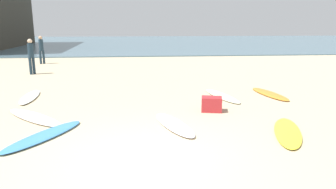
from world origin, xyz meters
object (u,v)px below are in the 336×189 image
surfboard_0 (270,94)px  surfboard_1 (34,117)px  surfboard_3 (44,135)px  beachgoer_mid (31,55)px  surfboard_4 (222,96)px  surfboard_5 (174,124)px  beachgoer_near (41,48)px  surfboard_6 (288,132)px  surfboard_2 (30,97)px  beach_cooler (212,104)px

surfboard_0 → surfboard_1: 7.93m
surfboard_1 → surfboard_3: surfboard_3 is taller
surfboard_1 → surfboard_3: (0.71, -1.53, 0.00)m
surfboard_3 → beachgoer_mid: 10.06m
surfboard_0 → surfboard_4: size_ratio=0.94×
surfboard_0 → surfboard_5: 5.01m
surfboard_0 → beachgoer_near: beachgoer_near is taller
surfboard_0 → beachgoer_near: (-10.95, 10.13, 0.96)m
surfboard_1 → beachgoer_near: 12.78m
surfboard_5 → surfboard_6: (2.61, -0.79, -0.01)m
beachgoer_mid → surfboard_0: bearing=-86.4°
surfboard_0 → surfboard_1: bearing=-172.2°
surfboard_0 → surfboard_2: 8.55m
surfboard_0 → beach_cooler: 3.26m
surfboard_2 → beachgoer_near: beachgoer_near is taller
beachgoer_mid → surfboard_1: bearing=-129.0°
surfboard_6 → beach_cooler: size_ratio=3.81×
surfboard_1 → beachgoer_mid: bearing=62.4°
surfboard_4 → surfboard_6: 3.89m
surfboard_2 → surfboard_3: bearing=106.2°
surfboard_1 → surfboard_6: 6.61m
beachgoer_mid → beachgoer_near: bearing=43.2°
surfboard_1 → beachgoer_mid: (-2.55, 7.94, 0.97)m
surfboard_4 → surfboard_5: size_ratio=1.13×
surfboard_1 → surfboard_4: (5.81, 2.06, -0.00)m
surfboard_2 → surfboard_5: bearing=137.2°
surfboard_5 → beachgoer_mid: 10.99m
beach_cooler → surfboard_5: bearing=-135.1°
surfboard_3 → surfboard_5: size_ratio=1.11×
surfboard_2 → beach_cooler: size_ratio=3.85×
beachgoer_near → beachgoer_mid: (0.77, -4.36, 0.01)m
surfboard_5 → beachgoer_near: bearing=-78.7°
surfboard_0 → beach_cooler: bearing=-151.7°
surfboard_2 → beach_cooler: beach_cooler is taller
surfboard_4 → surfboard_2: bearing=-16.0°
surfboard_0 → beachgoer_mid: beachgoer_mid is taller
surfboard_5 → beach_cooler: beach_cooler is taller
surfboard_4 → surfboard_5: surfboard_5 is taller
surfboard_5 → surfboard_4: bearing=-140.6°
surfboard_1 → beachgoer_mid: size_ratio=1.44×
surfboard_0 → beachgoer_near: 14.95m
surfboard_6 → beachgoer_near: 17.13m
surfboard_5 → surfboard_3: bearing=-6.9°
surfboard_1 → surfboard_6: (6.36, -1.80, -0.00)m
surfboard_4 → surfboard_5: bearing=43.8°
surfboard_3 → beachgoer_mid: (-3.26, 9.47, 0.97)m
surfboard_0 → surfboard_5: surfboard_5 is taller
surfboard_3 → surfboard_4: surfboard_3 is taller
surfboard_4 → surfboard_1: bearing=7.2°
beachgoer_near → beach_cooler: (8.33, -12.06, -0.79)m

